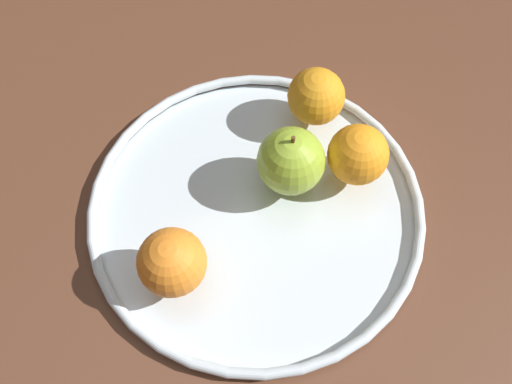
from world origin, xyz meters
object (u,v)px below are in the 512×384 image
Objects in this scene: fruit_bowl at (256,208)px; apple at (291,161)px; orange_center at (358,155)px; orange_front_left at (316,96)px; orange_front_right at (172,262)px.

fruit_bowl is 7.17cm from apple.
fruit_bowl is 5.54× the size of orange_center.
apple reaches higher than orange_front_left.
orange_center is at bearing -177.52° from orange_front_left.
fruit_bowl is 13.15cm from orange_front_right.
fruit_bowl is at bearing -70.00° from orange_front_right.
orange_front_right is (-5.71, 16.67, -0.27)cm from apple.
apple is 1.18× the size of orange_front_right.
fruit_bowl is 5.58× the size of orange_front_left.
orange_front_right is at bearing 118.58° from orange_front_left.
orange_front_right reaches higher than orange_front_left.
orange_front_right is at bearing 108.93° from apple.
orange_center is at bearing -106.92° from apple.
orange_center is 0.97× the size of orange_front_right.
fruit_bowl is at bearing 86.44° from orange_center.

